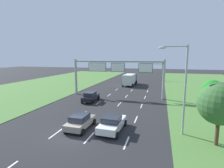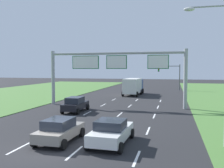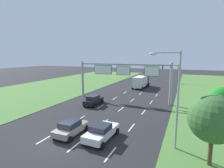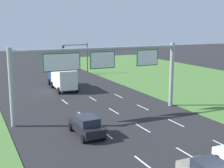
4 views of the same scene
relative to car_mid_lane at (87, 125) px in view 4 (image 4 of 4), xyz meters
The scene contains 4 objects.
car_mid_lane is the anchor object (origin of this frame).
box_truck 19.18m from the car_mid_lane, 79.80° to the left, with size 2.90×7.75×2.96m.
sign_gantry 7.15m from the car_mid_lane, 55.65° to the left, with size 17.24×0.44×7.00m.
traffic_light_mast 32.40m from the car_mid_lane, 72.55° to the left, with size 4.76×0.49×5.60m.
Camera 4 is at (-11.66, -10.38, 8.94)m, focal length 50.00 mm.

